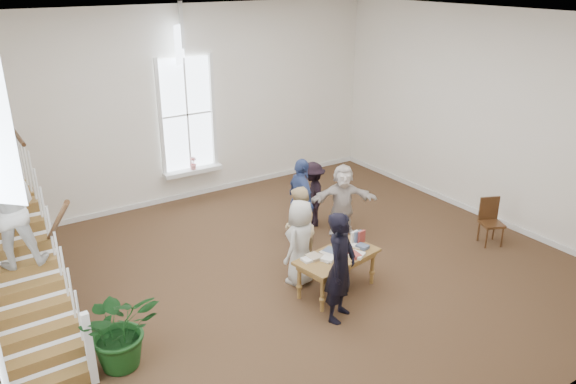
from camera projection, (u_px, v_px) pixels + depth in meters
ground at (293, 273)px, 10.31m from camera, size 10.00×10.00×0.00m
room_shell at (193, 182)px, 13.57m from camera, size 10.49×10.00×10.00m
staircase at (14, 237)px, 8.08m from camera, size 1.10×4.10×2.92m
library_table at (337, 259)px, 9.53m from camera, size 1.58×0.98×0.76m
police_officer at (341, 267)px, 8.69m from camera, size 0.79×0.71×1.82m
elderly_woman at (300, 242)px, 9.76m from camera, size 0.90×0.78×1.55m
person_yellow at (299, 228)px, 10.30m from camera, size 0.96×0.94×1.56m
woman_cluster_a at (301, 200)px, 11.27m from camera, size 0.61×1.08×1.74m
woman_cluster_b at (313, 194)px, 11.98m from camera, size 0.85×1.06×1.43m
woman_cluster_c at (343, 200)px, 11.61m from camera, size 1.45×1.02×1.51m
floor_plant at (120, 328)px, 7.73m from camera, size 1.17×1.05×1.21m
side_chair at (490, 218)px, 11.28m from camera, size 0.54×0.54×0.95m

